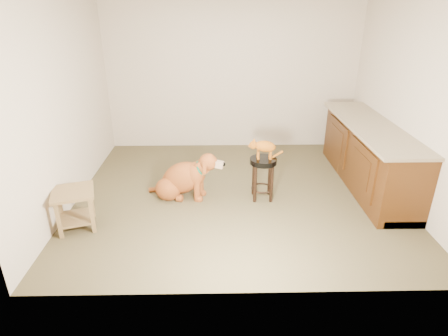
{
  "coord_description": "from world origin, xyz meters",
  "views": [
    {
      "loc": [
        -0.29,
        -4.76,
        2.54
      ],
      "look_at": [
        -0.19,
        -0.09,
        0.45
      ],
      "focal_mm": 30.0,
      "sensor_mm": 36.0,
      "label": 1
    }
  ],
  "objects_px": {
    "side_table": "(74,204)",
    "golden_retriever": "(183,179)",
    "wood_stool": "(355,156)",
    "tabby_kitten": "(263,147)",
    "padded_stool": "(263,170)"
  },
  "relations": [
    {
      "from": "padded_stool",
      "to": "tabby_kitten",
      "type": "relative_size",
      "value": 1.22
    },
    {
      "from": "wood_stool",
      "to": "side_table",
      "type": "height_order",
      "value": "wood_stool"
    },
    {
      "from": "golden_retriever",
      "to": "wood_stool",
      "type": "bearing_deg",
      "value": 26.67
    },
    {
      "from": "side_table",
      "to": "golden_retriever",
      "type": "xyz_separation_m",
      "value": [
        1.24,
        0.77,
        -0.06
      ]
    },
    {
      "from": "side_table",
      "to": "golden_retriever",
      "type": "bearing_deg",
      "value": 32.01
    },
    {
      "from": "side_table",
      "to": "padded_stool",
      "type": "bearing_deg",
      "value": 16.57
    },
    {
      "from": "side_table",
      "to": "golden_retriever",
      "type": "height_order",
      "value": "golden_retriever"
    },
    {
      "from": "side_table",
      "to": "tabby_kitten",
      "type": "height_order",
      "value": "tabby_kitten"
    },
    {
      "from": "padded_stool",
      "to": "side_table",
      "type": "xyz_separation_m",
      "value": [
        -2.34,
        -0.7,
        -0.1
      ]
    },
    {
      "from": "side_table",
      "to": "tabby_kitten",
      "type": "distance_m",
      "value": 2.47
    },
    {
      "from": "side_table",
      "to": "tabby_kitten",
      "type": "bearing_deg",
      "value": 16.67
    },
    {
      "from": "golden_retriever",
      "to": "tabby_kitten",
      "type": "relative_size",
      "value": 2.25
    },
    {
      "from": "side_table",
      "to": "golden_retriever",
      "type": "relative_size",
      "value": 0.54
    },
    {
      "from": "padded_stool",
      "to": "golden_retriever",
      "type": "relative_size",
      "value": 0.54
    },
    {
      "from": "wood_stool",
      "to": "tabby_kitten",
      "type": "bearing_deg",
      "value": -155.67
    }
  ]
}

